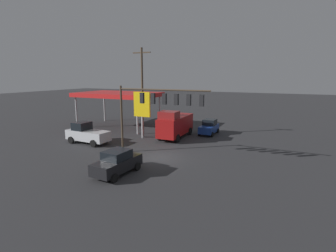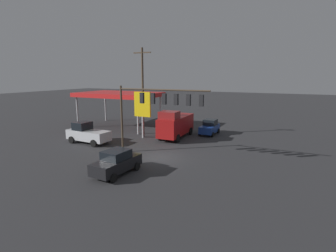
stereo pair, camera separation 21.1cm
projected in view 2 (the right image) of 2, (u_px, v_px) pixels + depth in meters
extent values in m
plane|color=#2D2D30|center=(159.00, 157.00, 25.07)|extent=(200.00, 200.00, 0.00)
cylinder|color=#473828|center=(122.00, 120.00, 26.13)|extent=(0.20, 0.20, 6.72)
cylinder|color=#473828|center=(162.00, 90.00, 23.63)|extent=(9.03, 0.14, 0.14)
cube|color=black|center=(142.00, 98.00, 24.69)|extent=(0.36, 0.28, 1.00)
sphere|color=#FF4141|center=(143.00, 95.00, 24.79)|extent=(0.22, 0.22, 0.22)
sphere|color=#392305|center=(143.00, 98.00, 24.85)|extent=(0.22, 0.22, 0.22)
sphere|color=black|center=(143.00, 101.00, 24.91)|extent=(0.22, 0.22, 0.22)
cube|color=black|center=(153.00, 98.00, 24.19)|extent=(0.36, 0.28, 1.00)
sphere|color=#FF4141|center=(154.00, 95.00, 24.30)|extent=(0.22, 0.22, 0.22)
sphere|color=#392305|center=(154.00, 98.00, 24.35)|extent=(0.22, 0.22, 0.22)
sphere|color=black|center=(154.00, 102.00, 24.41)|extent=(0.22, 0.22, 0.22)
cube|color=black|center=(164.00, 99.00, 23.69)|extent=(0.36, 0.28, 1.00)
sphere|color=#FF4141|center=(165.00, 95.00, 23.80)|extent=(0.22, 0.22, 0.22)
sphere|color=#392305|center=(165.00, 99.00, 23.86)|extent=(0.22, 0.22, 0.22)
sphere|color=black|center=(165.00, 102.00, 23.92)|extent=(0.22, 0.22, 0.22)
cube|color=black|center=(176.00, 99.00, 23.20)|extent=(0.36, 0.28, 1.00)
sphere|color=#FF4141|center=(177.00, 96.00, 23.30)|extent=(0.22, 0.22, 0.22)
sphere|color=#392305|center=(177.00, 99.00, 23.36)|extent=(0.22, 0.22, 0.22)
sphere|color=black|center=(177.00, 103.00, 23.42)|extent=(0.22, 0.22, 0.22)
cube|color=black|center=(188.00, 100.00, 22.70)|extent=(0.36, 0.28, 1.00)
sphere|color=#FF4141|center=(189.00, 96.00, 22.81)|extent=(0.22, 0.22, 0.22)
sphere|color=#392305|center=(189.00, 100.00, 22.86)|extent=(0.22, 0.22, 0.22)
sphere|color=black|center=(189.00, 103.00, 22.92)|extent=(0.22, 0.22, 0.22)
cube|color=black|center=(201.00, 101.00, 22.21)|extent=(0.36, 0.28, 1.00)
sphere|color=#FF4141|center=(202.00, 97.00, 22.31)|extent=(0.22, 0.22, 0.22)
sphere|color=#392305|center=(202.00, 100.00, 22.37)|extent=(0.22, 0.22, 0.22)
sphere|color=black|center=(202.00, 104.00, 22.43)|extent=(0.22, 0.22, 0.22)
cylinder|color=#473828|center=(143.00, 93.00, 32.44)|extent=(0.26, 0.26, 10.98)
cube|color=#473828|center=(142.00, 53.00, 31.51)|extent=(2.40, 0.14, 0.14)
cube|color=red|center=(119.00, 94.00, 39.03)|extent=(11.74, 7.68, 0.60)
cube|color=red|center=(133.00, 93.00, 42.45)|extent=(11.74, 0.06, 0.36)
cylinder|color=#B7B7BC|center=(160.00, 111.00, 40.17)|extent=(0.24, 0.24, 4.58)
cylinder|color=#B7B7BC|center=(105.00, 107.00, 44.62)|extent=(0.24, 0.24, 4.58)
cylinder|color=#B7B7BC|center=(138.00, 117.00, 34.42)|extent=(0.24, 0.24, 4.58)
cylinder|color=#B7B7BC|center=(77.00, 112.00, 38.88)|extent=(0.24, 0.24, 4.58)
cylinder|color=#B7B7BC|center=(143.00, 115.00, 32.23)|extent=(0.24, 0.24, 5.73)
cube|color=yellow|center=(142.00, 104.00, 31.97)|extent=(2.21, 0.24, 3.04)
cube|color=black|center=(143.00, 104.00, 32.08)|extent=(1.55, 0.04, 1.06)
cube|color=navy|center=(209.00, 129.00, 34.58)|extent=(1.82, 3.85, 0.90)
cube|color=black|center=(210.00, 122.00, 34.68)|extent=(1.62, 1.75, 0.76)
cylinder|color=black|center=(213.00, 135.00, 33.19)|extent=(0.24, 0.63, 0.62)
cylinder|color=black|center=(200.00, 133.00, 33.98)|extent=(0.24, 0.63, 0.62)
cylinder|color=black|center=(218.00, 131.00, 35.35)|extent=(0.24, 0.63, 0.62)
cylinder|color=black|center=(206.00, 130.00, 36.13)|extent=(0.24, 0.63, 0.62)
cube|color=maroon|center=(176.00, 125.00, 32.70)|extent=(2.45, 6.85, 2.20)
cube|color=maroon|center=(169.00, 115.00, 30.52)|extent=(2.16, 1.85, 0.90)
cylinder|color=black|center=(178.00, 138.00, 30.46)|extent=(0.24, 0.96, 0.96)
cylinder|color=black|center=(160.00, 136.00, 31.40)|extent=(0.24, 0.96, 0.96)
cylinder|color=black|center=(191.00, 131.00, 34.42)|extent=(0.24, 0.96, 0.96)
cylinder|color=black|center=(174.00, 130.00, 35.36)|extent=(0.24, 0.96, 0.96)
cube|color=black|center=(117.00, 164.00, 20.74)|extent=(2.13, 4.53, 0.90)
cube|color=black|center=(116.00, 155.00, 20.59)|extent=(1.80, 2.12, 0.70)
cylinder|color=black|center=(114.00, 178.00, 19.16)|extent=(0.27, 0.67, 0.66)
cylinder|color=black|center=(95.00, 173.00, 20.06)|extent=(0.27, 0.67, 0.66)
cylinder|color=black|center=(137.00, 166.00, 21.59)|extent=(0.27, 0.67, 0.66)
cylinder|color=black|center=(120.00, 163.00, 22.49)|extent=(0.27, 0.67, 0.66)
cube|color=silver|center=(89.00, 135.00, 30.12)|extent=(5.29, 2.24, 1.10)
cube|color=black|center=(82.00, 126.00, 30.34)|extent=(1.68, 1.91, 0.90)
cylinder|color=black|center=(71.00, 140.00, 30.12)|extent=(0.81, 0.26, 0.80)
cylinder|color=black|center=(85.00, 136.00, 31.89)|extent=(0.81, 0.26, 0.80)
cylinder|color=black|center=(93.00, 143.00, 28.56)|extent=(0.81, 0.26, 0.80)
cylinder|color=black|center=(106.00, 139.00, 30.32)|extent=(0.81, 0.26, 0.80)
cylinder|color=red|center=(102.00, 159.00, 23.36)|extent=(0.24, 0.24, 0.70)
sphere|color=red|center=(102.00, 155.00, 23.28)|extent=(0.22, 0.22, 0.22)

